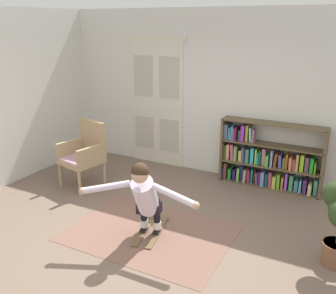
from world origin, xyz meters
TOP-DOWN VIEW (x-y plane):
  - ground_plane at (0.00, 0.00)m, footprint 7.20×7.20m
  - back_wall at (0.00, 2.60)m, footprint 6.00×0.10m
  - double_door at (-1.22, 2.54)m, footprint 1.22×0.05m
  - rug at (0.00, 0.18)m, footprint 2.11×1.56m
  - bookshelf at (0.96, 2.39)m, footprint 1.68×0.30m
  - wicker_chair at (-1.75, 1.01)m, footprint 0.71×0.71m
  - skis_pair at (-0.00, 0.21)m, footprint 0.43×0.86m
  - person_skier at (0.04, -0.02)m, footprint 1.47×0.77m

SIDE VIEW (x-z plane):
  - ground_plane at x=0.00m, z-range 0.00..0.00m
  - rug at x=0.00m, z-range 0.00..0.01m
  - skis_pair at x=0.00m, z-range -0.01..0.06m
  - bookshelf at x=0.96m, z-range -0.10..1.01m
  - wicker_chair at x=-1.75m, z-range 0.03..1.13m
  - person_skier at x=0.04m, z-range 0.12..1.16m
  - double_door at x=-1.22m, z-range 0.01..2.46m
  - back_wall at x=0.00m, z-range 0.00..2.90m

